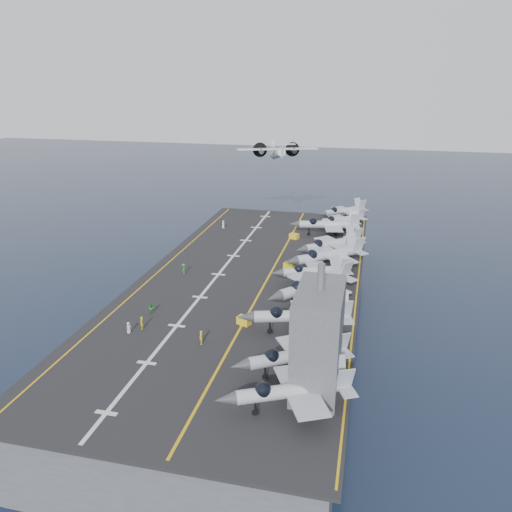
% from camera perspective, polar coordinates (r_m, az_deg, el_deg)
% --- Properties ---
extents(ground, '(500.00, 500.00, 0.00)m').
position_cam_1_polar(ground, '(92.50, -0.57, -8.42)').
color(ground, '#142135').
rests_on(ground, ground).
extents(hull, '(36.00, 90.00, 10.00)m').
position_cam_1_polar(hull, '(90.24, -0.58, -5.63)').
color(hull, '#56595E').
rests_on(hull, ground).
extents(flight_deck, '(38.00, 92.00, 0.40)m').
position_cam_1_polar(flight_deck, '(88.12, -0.59, -2.58)').
color(flight_deck, black).
rests_on(flight_deck, hull).
extents(foul_line, '(0.35, 90.00, 0.02)m').
position_cam_1_polar(foul_line, '(87.42, 1.32, -2.61)').
color(foul_line, gold).
rests_on(foul_line, flight_deck).
extents(landing_centerline, '(0.50, 90.00, 0.02)m').
position_cam_1_polar(landing_centerline, '(89.54, -4.33, -2.11)').
color(landing_centerline, silver).
rests_on(landing_centerline, flight_deck).
extents(deck_edge_port, '(0.25, 90.00, 0.02)m').
position_cam_1_polar(deck_edge_port, '(93.26, -10.80, -1.50)').
color(deck_edge_port, gold).
rests_on(deck_edge_port, flight_deck).
extents(deck_edge_stbd, '(0.25, 90.00, 0.02)m').
position_cam_1_polar(deck_edge_stbd, '(85.88, 11.51, -3.46)').
color(deck_edge_stbd, gold).
rests_on(deck_edge_stbd, flight_deck).
extents(island_superstructure, '(5.00, 10.00, 15.00)m').
position_cam_1_polar(island_superstructure, '(55.72, 7.17, -8.10)').
color(island_superstructure, '#56595E').
rests_on(island_superstructure, flight_deck).
extents(fighter_jet_0, '(17.44, 15.14, 5.09)m').
position_cam_1_polar(fighter_jet_0, '(54.31, 4.26, -14.94)').
color(fighter_jet_0, gray).
rests_on(fighter_jet_0, flight_deck).
extents(fighter_jet_1, '(17.50, 15.95, 5.06)m').
position_cam_1_polar(fighter_jet_1, '(60.31, 4.75, -11.09)').
color(fighter_jet_1, '#A2A9B3').
rests_on(fighter_jet_1, flight_deck).
extents(fighter_jet_2, '(17.85, 14.22, 5.43)m').
position_cam_1_polar(fighter_jet_2, '(68.94, 5.24, -6.72)').
color(fighter_jet_2, '#9AA3A9').
rests_on(fighter_jet_2, flight_deck).
extents(fighter_jet_3, '(18.89, 19.54, 5.68)m').
position_cam_1_polar(fighter_jet_3, '(78.64, 6.66, -3.19)').
color(fighter_jet_3, gray).
rests_on(fighter_jet_3, flight_deck).
extents(fighter_jet_4, '(16.03, 13.43, 4.74)m').
position_cam_1_polar(fighter_jet_4, '(85.42, 6.86, -1.61)').
color(fighter_jet_4, '#A2AAB2').
rests_on(fighter_jet_4, flight_deck).
extents(fighter_jet_5, '(19.36, 18.59, 5.62)m').
position_cam_1_polar(fighter_jet_5, '(92.03, 8.31, 0.21)').
color(fighter_jet_5, '#A0AAB2').
rests_on(fighter_jet_5, flight_deck).
extents(fighter_jet_6, '(17.76, 17.41, 5.19)m').
position_cam_1_polar(fighter_jet_6, '(98.87, 8.68, 1.46)').
color(fighter_jet_6, '#939DA4').
rests_on(fighter_jet_6, flight_deck).
extents(fighter_jet_7, '(16.99, 12.85, 5.35)m').
position_cam_1_polar(fighter_jet_7, '(111.47, 8.30, 3.65)').
color(fighter_jet_7, gray).
rests_on(fighter_jet_7, flight_deck).
extents(fighter_jet_8, '(15.96, 15.36, 4.63)m').
position_cam_1_polar(fighter_jet_8, '(116.91, 9.76, 4.16)').
color(fighter_jet_8, gray).
rests_on(fighter_jet_8, flight_deck).
extents(tow_cart_a, '(2.24, 1.86, 1.15)m').
position_cam_1_polar(tow_cart_a, '(71.84, -1.37, -7.39)').
color(tow_cart_a, gold).
rests_on(tow_cart_a, flight_deck).
extents(tow_cart_b, '(2.37, 2.00, 1.21)m').
position_cam_1_polar(tow_cart_b, '(91.71, 3.85, -1.15)').
color(tow_cart_b, '#D7C40C').
rests_on(tow_cart_b, flight_deck).
extents(tow_cart_c, '(2.27, 1.92, 1.16)m').
position_cam_1_polar(tow_cart_c, '(108.99, 4.39, 2.28)').
color(tow_cart_c, gold).
rests_on(tow_cart_c, flight_deck).
extents(crew_0, '(0.84, 1.10, 1.65)m').
position_cam_1_polar(crew_0, '(71.59, -14.35, -7.94)').
color(crew_0, silver).
rests_on(crew_0, flight_deck).
extents(crew_1, '(1.14, 1.33, 1.87)m').
position_cam_1_polar(crew_1, '(72.18, -12.94, -7.47)').
color(crew_1, yellow).
rests_on(crew_1, flight_deck).
extents(crew_2, '(1.14, 0.88, 1.69)m').
position_cam_1_polar(crew_2, '(76.32, -11.86, -5.89)').
color(crew_2, '#21912E').
rests_on(crew_2, flight_deck).
extents(crew_3, '(0.81, 1.17, 1.89)m').
position_cam_1_polar(crew_3, '(90.25, -8.27, -1.45)').
color(crew_3, '#268C33').
rests_on(crew_3, flight_deck).
extents(crew_5, '(1.20, 1.33, 1.85)m').
position_cam_1_polar(crew_5, '(116.33, -3.76, 3.61)').
color(crew_5, silver).
rests_on(crew_5, flight_deck).
extents(crew_6, '(1.27, 1.39, 1.93)m').
position_cam_1_polar(crew_6, '(67.09, -6.31, -9.24)').
color(crew_6, yellow).
rests_on(crew_6, flight_deck).
extents(transport_plane, '(26.34, 21.95, 5.32)m').
position_cam_1_polar(transport_plane, '(141.38, 2.47, 11.59)').
color(transport_plane, silver).
extents(fighter_jet_9, '(15.96, 15.36, 4.63)m').
position_cam_1_polar(fighter_jet_9, '(125.11, 10.03, 5.18)').
color(fighter_jet_9, gray).
rests_on(fighter_jet_9, flight_deck).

